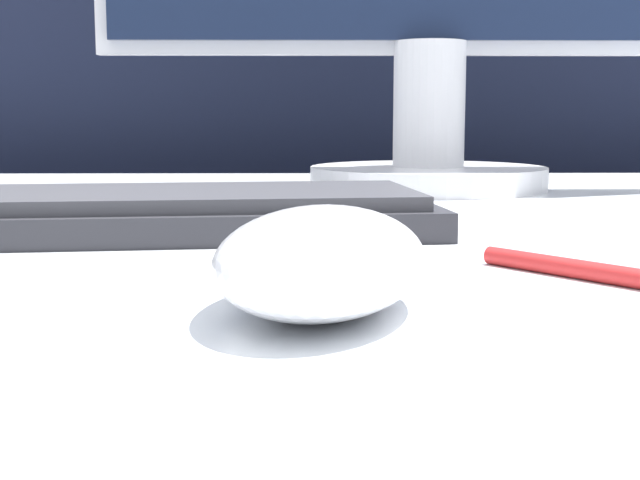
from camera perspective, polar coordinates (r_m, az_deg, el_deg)
The scene contains 4 objects.
partition_panel at distance 1.17m, azimuth 0.94°, elevation -5.90°, with size 5.00×0.03×1.09m.
computer_mouse_near at distance 0.30m, azimuth 0.10°, elevation -1.27°, with size 0.09×0.13×0.04m.
keyboard at distance 0.52m, azimuth -13.52°, elevation 1.68°, with size 0.38×0.17×0.02m.
pen at distance 0.37m, azimuth 18.65°, elevation -2.18°, with size 0.09×0.11×0.01m.
Camera 1 is at (-0.04, -0.45, 0.83)m, focal length 50.00 mm.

